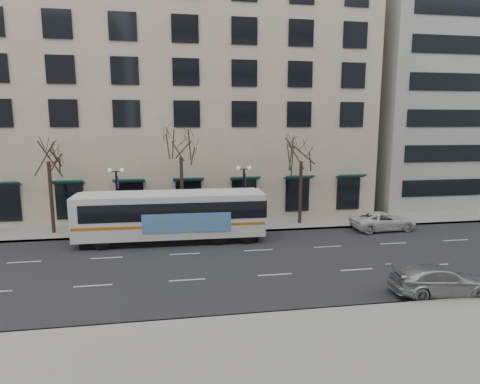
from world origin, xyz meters
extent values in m
plane|color=black|center=(0.00, 0.00, 0.00)|extent=(160.00, 160.00, 0.00)
cube|color=gray|center=(5.00, 9.00, 0.07)|extent=(80.00, 4.00, 0.15)
cube|color=tan|center=(-2.00, 21.00, 12.00)|extent=(40.00, 20.00, 24.00)
cube|color=#999993|center=(32.00, 21.00, 17.50)|extent=(25.00, 20.00, 35.00)
cylinder|color=black|center=(-10.00, 8.80, 2.87)|extent=(0.28, 0.28, 5.74)
cylinder|color=black|center=(0.00, 8.80, 2.97)|extent=(0.28, 0.28, 5.95)
cylinder|color=black|center=(10.00, 8.80, 2.73)|extent=(0.28, 0.28, 5.46)
cylinder|color=black|center=(-5.00, 8.20, 2.50)|extent=(0.16, 0.16, 5.00)
cylinder|color=black|center=(-5.00, 8.20, 0.15)|extent=(0.36, 0.36, 0.30)
cube|color=black|center=(-5.00, 8.20, 4.95)|extent=(0.90, 0.06, 0.06)
sphere|color=silver|center=(-5.45, 8.20, 5.05)|extent=(0.32, 0.32, 0.32)
sphere|color=silver|center=(-4.55, 8.20, 5.05)|extent=(0.32, 0.32, 0.32)
cube|color=#511F76|center=(-4.88, 8.20, 4.10)|extent=(0.04, 0.45, 1.00)
cylinder|color=black|center=(5.00, 8.20, 2.50)|extent=(0.16, 0.16, 5.00)
cylinder|color=black|center=(5.00, 8.20, 0.15)|extent=(0.36, 0.36, 0.30)
cube|color=black|center=(5.00, 8.20, 4.95)|extent=(0.90, 0.06, 0.06)
sphere|color=silver|center=(4.55, 8.20, 5.05)|extent=(0.32, 0.32, 0.32)
sphere|color=silver|center=(5.45, 8.20, 5.05)|extent=(0.32, 0.32, 0.32)
cube|color=#511F76|center=(5.12, 8.20, 4.10)|extent=(0.04, 0.45, 1.00)
cube|color=white|center=(-0.87, 5.36, 2.05)|extent=(13.54, 3.14, 3.09)
cube|color=black|center=(-0.87, 5.36, 0.31)|extent=(12.45, 2.77, 0.51)
cube|color=black|center=(-0.54, 5.35, 2.53)|extent=(13.00, 3.17, 1.24)
cube|color=#C57112|center=(-0.87, 5.36, 1.52)|extent=(13.40, 3.17, 0.20)
cube|color=#5691D1|center=(0.23, 3.85, 1.74)|extent=(6.18, 0.17, 1.35)
cube|color=white|center=(-0.87, 5.36, 3.63)|extent=(12.86, 2.83, 0.09)
cylinder|color=black|center=(-5.62, 4.14, 0.56)|extent=(1.13, 0.33, 1.12)
cylinder|color=black|center=(-5.58, 6.73, 0.56)|extent=(1.13, 0.33, 1.12)
cylinder|color=black|center=(2.48, 4.01, 0.56)|extent=(1.13, 0.33, 1.12)
cylinder|color=black|center=(2.52, 6.60, 0.56)|extent=(1.13, 0.33, 1.12)
cylinder|color=black|center=(4.50, 3.98, 0.56)|extent=(1.13, 0.33, 1.12)
cylinder|color=black|center=(4.54, 6.57, 0.56)|extent=(1.13, 0.33, 1.12)
imported|color=#AFB3B7|center=(12.59, -6.20, 0.73)|extent=(5.16, 2.39, 1.46)
imported|color=silver|center=(16.18, 6.01, 0.73)|extent=(5.37, 2.67, 1.46)
camera|label=1|loc=(-0.49, -23.57, 8.49)|focal=30.00mm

